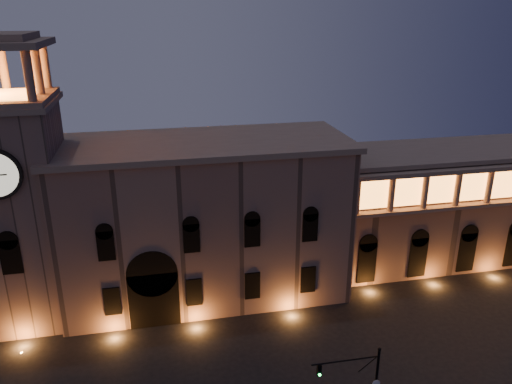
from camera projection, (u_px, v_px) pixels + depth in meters
government_building at (205, 220)px, 54.32m from camera, size 30.80×12.80×17.60m
clock_tower at (16, 204)px, 48.56m from camera, size 9.80×9.80×32.40m
colonnade_wing at (471, 202)px, 63.28m from camera, size 40.60×11.50×14.50m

